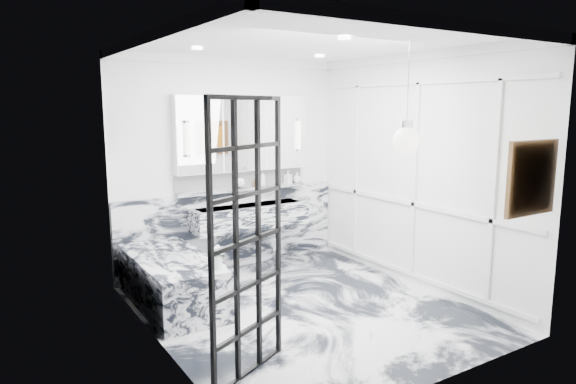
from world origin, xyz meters
TOP-DOWN VIEW (x-y plane):
  - floor at (0.00, 0.00)m, footprint 3.60×3.60m
  - ceiling at (0.00, 0.00)m, footprint 3.60×3.60m
  - wall_back at (0.00, 1.80)m, footprint 3.60×0.00m
  - wall_front at (0.00, -1.80)m, footprint 3.60×0.00m
  - wall_left at (-1.60, 0.00)m, footprint 0.00×3.60m
  - wall_right at (1.60, 0.00)m, footprint 0.00×3.60m
  - marble_clad_back at (0.00, 1.78)m, footprint 3.18×0.05m
  - marble_clad_left at (-1.59, 0.00)m, footprint 0.02×3.56m
  - panel_molding at (1.58, 0.00)m, footprint 0.03×3.40m
  - soap_bottle_a at (0.44, 1.71)m, footprint 0.11×0.11m
  - soap_bottle_b at (0.85, 1.71)m, footprint 0.11×0.11m
  - soap_bottle_c at (1.00, 1.71)m, footprint 0.13×0.13m
  - face_pot at (0.09, 1.71)m, footprint 0.13×0.13m
  - amber_bottle at (0.33, 1.71)m, footprint 0.04×0.04m
  - flower_vase at (-0.92, 0.22)m, footprint 0.08×0.08m
  - crittall_door at (-1.14, -0.86)m, footprint 0.81×0.42m
  - artwork at (1.18, -1.76)m, footprint 0.56×0.05m
  - pendant_light at (0.17, -1.24)m, footprint 0.22×0.22m
  - trough_sink at (0.15, 1.55)m, footprint 1.60×0.45m
  - ledge at (0.15, 1.72)m, footprint 1.90×0.14m
  - subway_tile at (0.15, 1.78)m, footprint 1.90×0.03m
  - mirror_cabinet at (0.15, 1.73)m, footprint 1.90×0.16m
  - sconce_left at (-0.67, 1.63)m, footprint 0.07×0.07m
  - sconce_right at (0.97, 1.63)m, footprint 0.07×0.07m
  - bathtub at (-1.18, 0.90)m, footprint 0.75×1.65m

SIDE VIEW (x-z plane):
  - floor at x=0.00m, z-range 0.00..0.00m
  - bathtub at x=-1.18m, z-range 0.00..0.55m
  - marble_clad_back at x=0.00m, z-range 0.00..1.05m
  - flower_vase at x=-0.92m, z-range 0.55..0.67m
  - trough_sink at x=0.15m, z-range 0.58..0.88m
  - ledge at x=0.15m, z-range 1.05..1.09m
  - crittall_door at x=-1.14m, z-range 0.00..2.24m
  - amber_bottle at x=0.33m, z-range 1.09..1.19m
  - soap_bottle_c at x=1.00m, z-range 1.09..1.24m
  - face_pot at x=0.09m, z-range 1.10..1.23m
  - soap_bottle_b at x=0.85m, z-range 1.09..1.28m
  - soap_bottle_a at x=0.44m, z-range 1.09..1.30m
  - subway_tile at x=0.15m, z-range 1.09..1.32m
  - panel_molding at x=1.58m, z-range 0.15..2.45m
  - marble_clad_left at x=-1.59m, z-range 0.00..2.68m
  - wall_back at x=0.00m, z-range -0.40..3.20m
  - wall_front at x=0.00m, z-range -0.40..3.20m
  - wall_left at x=-1.60m, z-range -0.40..3.20m
  - wall_right at x=1.60m, z-range -0.40..3.20m
  - artwork at x=1.18m, z-range 1.28..1.84m
  - sconce_left at x=-0.67m, z-range 1.58..1.98m
  - sconce_right at x=0.97m, z-range 1.58..1.98m
  - mirror_cabinet at x=0.15m, z-range 1.32..2.32m
  - pendant_light at x=0.17m, z-range 1.78..2.00m
  - ceiling at x=0.00m, z-range 2.80..2.80m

